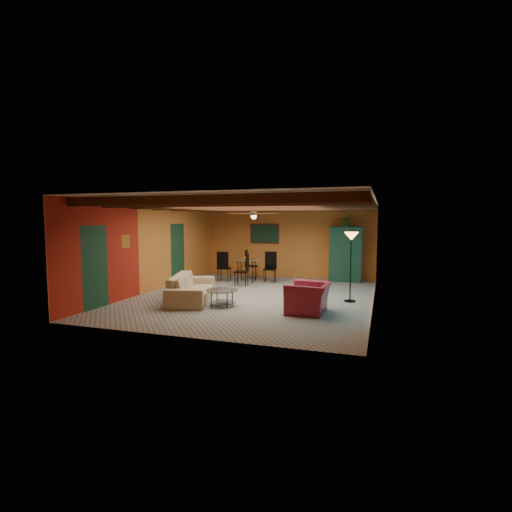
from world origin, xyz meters
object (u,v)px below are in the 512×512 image
(armchair, at_px, (309,298))
(vase, at_px, (247,248))
(potted_plant, at_px, (346,222))
(armoire, at_px, (346,255))
(sofa, at_px, (192,288))
(coffee_table, at_px, (222,298))
(floor_lamp, at_px, (351,267))
(dining_table, at_px, (247,267))

(armchair, bearing_deg, vase, -140.81)
(potted_plant, bearing_deg, armoire, 0.00)
(armoire, height_order, potted_plant, potted_plant)
(sofa, xyz_separation_m, vase, (0.37, 3.42, 0.83))
(coffee_table, distance_m, floor_lamp, 3.50)
(coffee_table, xyz_separation_m, dining_table, (-0.68, 3.79, 0.33))
(armoire, relative_size, floor_lamp, 1.01)
(dining_table, xyz_separation_m, floor_lamp, (3.72, -2.23, 0.39))
(floor_lamp, bearing_deg, dining_table, 149.13)
(floor_lamp, relative_size, vase, 8.98)
(sofa, relative_size, armchair, 2.24)
(coffee_table, height_order, floor_lamp, floor_lamp)
(armchair, xyz_separation_m, floor_lamp, (0.82, 1.57, 0.58))
(sofa, bearing_deg, vase, -23.51)
(vase, bearing_deg, potted_plant, 21.31)
(floor_lamp, bearing_deg, armchair, -117.71)
(vase, bearing_deg, armchair, -52.59)
(dining_table, xyz_separation_m, vase, (0.00, 0.00, 0.65))
(coffee_table, relative_size, floor_lamp, 0.44)
(sofa, xyz_separation_m, dining_table, (0.37, 3.42, 0.19))
(dining_table, distance_m, floor_lamp, 4.36)
(dining_table, bearing_deg, potted_plant, 21.31)
(armoire, bearing_deg, vase, -160.41)
(sofa, bearing_deg, floor_lamp, -91.15)
(armchair, relative_size, armoire, 0.58)
(floor_lamp, height_order, vase, floor_lamp)
(sofa, bearing_deg, armchair, -113.93)
(armchair, bearing_deg, sofa, -94.73)
(dining_table, distance_m, potted_plant, 3.85)
(vase, bearing_deg, coffee_table, -79.82)
(sofa, distance_m, potted_plant, 6.20)
(floor_lamp, xyz_separation_m, vase, (-3.72, 2.23, 0.25))
(floor_lamp, bearing_deg, coffee_table, -152.90)
(sofa, xyz_separation_m, armchair, (3.27, -0.37, -0.00))
(dining_table, xyz_separation_m, potted_plant, (3.27, 1.28, 1.58))
(armchair, bearing_deg, floor_lamp, 154.07)
(armoire, relative_size, vase, 9.02)
(sofa, height_order, armchair, sofa)
(sofa, height_order, coffee_table, sofa)
(armoire, distance_m, potted_plant, 1.18)
(sofa, xyz_separation_m, armoire, (3.64, 4.70, 0.59))
(dining_table, bearing_deg, vase, 0.00)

